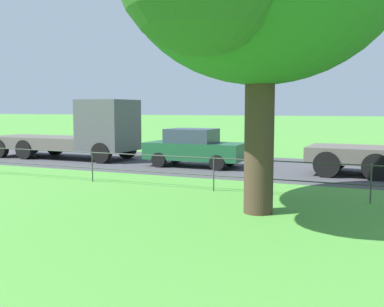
{
  "coord_description": "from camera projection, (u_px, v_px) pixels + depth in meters",
  "views": [
    {
      "loc": [
        6.55,
        0.9,
        2.35
      ],
      "look_at": [
        3.62,
        7.67,
        1.61
      ],
      "focal_mm": 42.05,
      "sensor_mm": 36.0,
      "label": 1
    }
  ],
  "objects": [
    {
      "name": "street_strip",
      "position": [
        215.0,
        165.0,
        18.92
      ],
      "size": [
        80.0,
        7.34,
        0.01
      ],
      "primitive_type": "cube",
      "color": "#424247",
      "rests_on": "ground"
    },
    {
      "name": "park_fence",
      "position": [
        149.0,
        164.0,
        13.61
      ],
      "size": [
        37.6,
        0.04,
        1.0
      ],
      "color": "#333833",
      "rests_on": "ground"
    },
    {
      "name": "flatbed_truck_left",
      "position": [
        82.0,
        133.0,
        20.89
      ],
      "size": [
        7.33,
        2.49,
        2.75
      ],
      "color": "#4C4C51",
      "rests_on": "ground"
    },
    {
      "name": "car_dark_green_far_right",
      "position": [
        194.0,
        148.0,
        18.24
      ],
      "size": [
        4.02,
        1.85,
        1.54
      ],
      "color": "#194C2D",
      "rests_on": "ground"
    }
  ]
}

